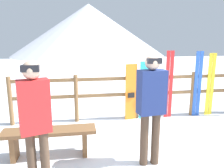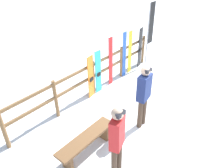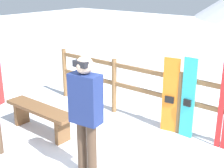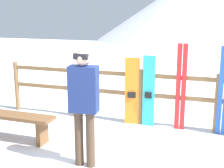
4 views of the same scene
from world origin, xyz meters
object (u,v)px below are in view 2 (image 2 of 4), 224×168
Objects in this scene: rental_flag at (150,28)px; ski_pair_red at (111,62)px; person_red at (117,138)px; person_navy at (144,93)px; snowboard_cyan at (98,72)px; snowboard_black_stripe at (140,48)px; snowboard_orange at (91,77)px; ski_pair_blue at (124,55)px; ski_pair_yellow at (130,52)px; bench at (86,141)px.

ski_pair_red is at bearing 173.63° from rental_flag.
person_red is 1.68m from person_navy.
snowboard_cyan is 2.47m from snowboard_black_stripe.
rental_flag is (3.05, -0.23, 0.85)m from snowboard_orange.
ski_pair_blue is 1.06m from snowboard_black_stripe.
rental_flag is (0.24, -0.23, 0.76)m from snowboard_black_stripe.
snowboard_cyan is 2.83m from rental_flag.
ski_pair_red is (0.97, 0.00, 0.16)m from snowboard_orange.
snowboard_orange is 1.76m from ski_pair_blue.
ski_pair_red is 2.20m from rental_flag.
ski_pair_yellow is at bearing 31.57° from person_red.
ski_pair_blue reaches higher than snowboard_orange.
bench is 3.18m from ski_pair_red.
person_navy is (1.60, -0.46, 0.66)m from bench.
person_red is 0.99× the size of person_navy.
snowboard_black_stripe is (4.59, 1.52, 0.41)m from bench.
rental_flag is (4.82, 1.29, 1.16)m from bench.
person_red is 4.30m from ski_pair_blue.
snowboard_cyan is at bearing 48.18° from person_red.
snowboard_orange is 0.96× the size of snowboard_cyan.
ski_pair_red is at bearing 179.90° from snowboard_black_stripe.
person_red reaches higher than snowboard_orange.
ski_pair_red reaches higher than bench.
snowboard_black_stripe reaches higher than bench.
rental_flag reaches higher than snowboard_orange.
ski_pair_yellow is 1.04× the size of snowboard_black_stripe.
ski_pair_blue is at bearing 179.82° from snowboard_black_stripe.
snowboard_cyan is (2.12, 1.52, 0.35)m from bench.
ski_pair_red reaches higher than snowboard_cyan.
snowboard_cyan is 0.58× the size of rental_flag.
bench is 0.91× the size of ski_pair_red.
ski_pair_yellow reaches higher than snowboard_black_stripe.
bench is 2.36m from snowboard_orange.
ski_pair_blue reaches higher than snowboard_black_stripe.
person_red is at bearing -155.85° from rental_flag.
snowboard_orange is 0.99m from ski_pair_red.
ski_pair_yellow is (0.36, 0.00, -0.03)m from ski_pair_blue.
snowboard_cyan is 0.89× the size of ski_pair_yellow.
snowboard_orange is 2.11m from ski_pair_yellow.
bench is at bearing -144.32° from snowboard_cyan.
person_navy reaches higher than snowboard_black_stripe.
snowboard_cyan reaches higher than snowboard_orange.
snowboard_orange is (1.81, 2.41, -0.35)m from person_red.
ski_pair_blue is (3.56, 2.41, -0.20)m from person_red.
ski_pair_red reaches higher than snowboard_orange.
person_navy is 0.71× the size of rental_flag.
ski_pair_yellow is 0.66× the size of rental_flag.
ski_pair_yellow is (1.14, 0.00, -0.04)m from ski_pair_red.
ski_pair_yellow reaches higher than snowboard_orange.
snowboard_black_stripe reaches higher than snowboard_orange.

